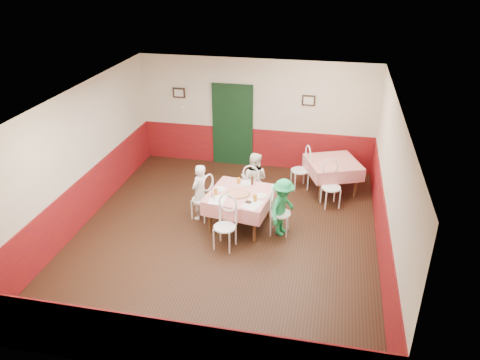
% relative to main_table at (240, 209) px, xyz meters
% --- Properties ---
extents(floor, '(7.00, 7.00, 0.00)m').
position_rel_main_table_xyz_m(floor, '(-0.21, -0.45, -0.38)').
color(floor, black).
rests_on(floor, ground).
extents(ceiling, '(7.00, 7.00, 0.00)m').
position_rel_main_table_xyz_m(ceiling, '(-0.21, -0.45, 2.42)').
color(ceiling, white).
rests_on(ceiling, back_wall).
extents(back_wall, '(6.00, 0.10, 2.80)m').
position_rel_main_table_xyz_m(back_wall, '(-0.21, 3.05, 1.02)').
color(back_wall, beige).
rests_on(back_wall, ground).
extents(front_wall, '(6.00, 0.10, 2.80)m').
position_rel_main_table_xyz_m(front_wall, '(-0.21, -3.95, 1.02)').
color(front_wall, beige).
rests_on(front_wall, ground).
extents(left_wall, '(0.10, 7.00, 2.80)m').
position_rel_main_table_xyz_m(left_wall, '(-3.21, -0.45, 1.02)').
color(left_wall, beige).
rests_on(left_wall, ground).
extents(right_wall, '(0.10, 7.00, 2.80)m').
position_rel_main_table_xyz_m(right_wall, '(2.79, -0.45, 1.02)').
color(right_wall, beige).
rests_on(right_wall, ground).
extents(wainscot_back, '(6.00, 0.03, 1.00)m').
position_rel_main_table_xyz_m(wainscot_back, '(-0.21, 3.04, 0.12)').
color(wainscot_back, maroon).
rests_on(wainscot_back, ground).
extents(wainscot_front, '(6.00, 0.03, 1.00)m').
position_rel_main_table_xyz_m(wainscot_front, '(-0.21, -3.93, 0.12)').
color(wainscot_front, maroon).
rests_on(wainscot_front, ground).
extents(wainscot_left, '(0.03, 7.00, 1.00)m').
position_rel_main_table_xyz_m(wainscot_left, '(-3.20, -0.45, 0.12)').
color(wainscot_left, maroon).
rests_on(wainscot_left, ground).
extents(wainscot_right, '(0.03, 7.00, 1.00)m').
position_rel_main_table_xyz_m(wainscot_right, '(2.77, -0.45, 0.12)').
color(wainscot_right, maroon).
rests_on(wainscot_right, ground).
extents(door, '(0.96, 0.06, 2.10)m').
position_rel_main_table_xyz_m(door, '(-0.81, 3.00, 0.68)').
color(door, black).
rests_on(door, ground).
extents(picture_left, '(0.32, 0.03, 0.26)m').
position_rel_main_table_xyz_m(picture_left, '(-2.21, 3.00, 1.48)').
color(picture_left, black).
rests_on(picture_left, back_wall).
extents(picture_right, '(0.32, 0.03, 0.26)m').
position_rel_main_table_xyz_m(picture_right, '(1.09, 3.00, 1.48)').
color(picture_right, black).
rests_on(picture_right, back_wall).
extents(thermostat, '(0.10, 0.03, 0.10)m').
position_rel_main_table_xyz_m(thermostat, '(-2.11, 3.00, 1.12)').
color(thermostat, white).
rests_on(thermostat, back_wall).
extents(main_table, '(1.38, 1.38, 0.77)m').
position_rel_main_table_xyz_m(main_table, '(0.00, 0.00, 0.00)').
color(main_table, red).
rests_on(main_table, ground).
extents(second_table, '(1.46, 1.46, 0.77)m').
position_rel_main_table_xyz_m(second_table, '(1.80, 1.96, 0.00)').
color(second_table, red).
rests_on(second_table, ground).
extents(chair_left, '(0.53, 0.53, 0.90)m').
position_rel_main_table_xyz_m(chair_left, '(-0.84, 0.12, 0.08)').
color(chair_left, white).
rests_on(chair_left, ground).
extents(chair_right, '(0.43, 0.43, 0.90)m').
position_rel_main_table_xyz_m(chair_right, '(0.84, -0.12, 0.08)').
color(chair_right, white).
rests_on(chair_right, ground).
extents(chair_far, '(0.48, 0.48, 0.90)m').
position_rel_main_table_xyz_m(chair_far, '(0.12, 0.84, 0.08)').
color(chair_far, white).
rests_on(chair_far, ground).
extents(chair_near, '(0.48, 0.48, 0.90)m').
position_rel_main_table_xyz_m(chair_near, '(-0.12, -0.84, 0.08)').
color(chair_near, white).
rests_on(chair_near, ground).
extents(chair_second_a, '(0.55, 0.55, 0.90)m').
position_rel_main_table_xyz_m(chair_second_a, '(1.05, 1.96, 0.08)').
color(chair_second_a, white).
rests_on(chair_second_a, ground).
extents(chair_second_b, '(0.55, 0.55, 0.90)m').
position_rel_main_table_xyz_m(chair_second_b, '(1.80, 1.21, 0.08)').
color(chair_second_b, white).
rests_on(chair_second_b, ground).
extents(pizza, '(0.51, 0.51, 0.03)m').
position_rel_main_table_xyz_m(pizza, '(-0.02, -0.05, 0.40)').
color(pizza, '#B74723').
rests_on(pizza, main_table).
extents(plate_left, '(0.28, 0.28, 0.01)m').
position_rel_main_table_xyz_m(plate_left, '(-0.43, 0.06, 0.39)').
color(plate_left, white).
rests_on(plate_left, main_table).
extents(plate_right, '(0.28, 0.28, 0.01)m').
position_rel_main_table_xyz_m(plate_right, '(0.43, -0.05, 0.39)').
color(plate_right, white).
rests_on(plate_right, main_table).
extents(plate_far, '(0.28, 0.28, 0.01)m').
position_rel_main_table_xyz_m(plate_far, '(0.05, 0.44, 0.39)').
color(plate_far, white).
rests_on(plate_far, main_table).
extents(glass_a, '(0.08, 0.08, 0.13)m').
position_rel_main_table_xyz_m(glass_a, '(-0.45, -0.18, 0.45)').
color(glass_a, '#BF7219').
rests_on(glass_a, main_table).
extents(glass_b, '(0.08, 0.08, 0.14)m').
position_rel_main_table_xyz_m(glass_b, '(0.36, -0.27, 0.45)').
color(glass_b, '#BF7219').
rests_on(glass_b, main_table).
extents(glass_c, '(0.08, 0.08, 0.13)m').
position_rel_main_table_xyz_m(glass_c, '(-0.11, 0.41, 0.45)').
color(glass_c, '#BF7219').
rests_on(glass_c, main_table).
extents(beer_bottle, '(0.06, 0.06, 0.21)m').
position_rel_main_table_xyz_m(beer_bottle, '(0.17, 0.41, 0.49)').
color(beer_bottle, '#381C0A').
rests_on(beer_bottle, main_table).
extents(shaker_a, '(0.04, 0.04, 0.09)m').
position_rel_main_table_xyz_m(shaker_a, '(-0.46, -0.37, 0.43)').
color(shaker_a, silver).
rests_on(shaker_a, main_table).
extents(shaker_b, '(0.04, 0.04, 0.09)m').
position_rel_main_table_xyz_m(shaker_b, '(-0.43, -0.41, 0.43)').
color(shaker_b, silver).
rests_on(shaker_b, main_table).
extents(shaker_c, '(0.04, 0.04, 0.09)m').
position_rel_main_table_xyz_m(shaker_c, '(-0.50, -0.29, 0.43)').
color(shaker_c, '#B23319').
rests_on(shaker_c, main_table).
extents(menu_left, '(0.30, 0.40, 0.00)m').
position_rel_main_table_xyz_m(menu_left, '(-0.38, -0.37, 0.39)').
color(menu_left, white).
rests_on(menu_left, main_table).
extents(menu_right, '(0.42, 0.48, 0.00)m').
position_rel_main_table_xyz_m(menu_right, '(0.32, -0.41, 0.39)').
color(menu_right, white).
rests_on(menu_right, main_table).
extents(wallet, '(0.12, 0.10, 0.02)m').
position_rel_main_table_xyz_m(wallet, '(0.24, -0.35, 0.40)').
color(wallet, black).
rests_on(wallet, main_table).
extents(diner_left, '(0.43, 0.52, 1.23)m').
position_rel_main_table_xyz_m(diner_left, '(-0.89, 0.13, 0.24)').
color(diner_left, gray).
rests_on(diner_left, ground).
extents(diner_far, '(0.67, 0.55, 1.26)m').
position_rel_main_table_xyz_m(diner_far, '(0.13, 0.89, 0.26)').
color(diner_far, gray).
rests_on(diner_far, ground).
extents(diner_right, '(0.70, 0.89, 1.20)m').
position_rel_main_table_xyz_m(diner_right, '(0.89, -0.13, 0.23)').
color(diner_right, gray).
rests_on(diner_right, ground).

